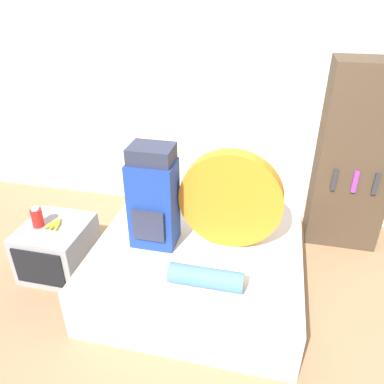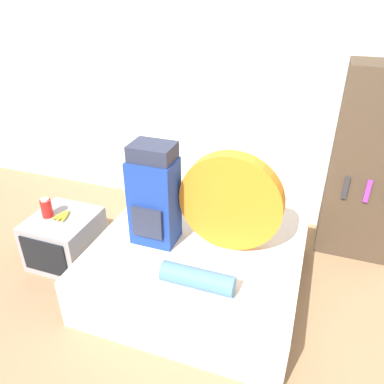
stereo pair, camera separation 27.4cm
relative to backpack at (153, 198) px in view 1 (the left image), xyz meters
name	(u,v)px [view 1 (the left image)]	position (x,y,z in m)	size (l,w,h in m)	color
ground_plane	(190,345)	(0.41, -0.57, -0.81)	(16.00, 16.00, 0.00)	#997551
wall_back	(234,92)	(0.41, 1.31, 0.49)	(8.00, 0.05, 2.60)	silver
bed	(199,263)	(0.34, 0.06, -0.60)	(1.59, 1.52, 0.42)	silver
backpack	(153,198)	(0.00, 0.00, 0.00)	(0.34, 0.29, 0.81)	navy
tent_bag	(231,200)	(0.56, 0.12, 0.00)	(0.77, 0.13, 0.77)	orange
sleeping_roll	(206,278)	(0.48, -0.40, -0.32)	(0.51, 0.14, 0.14)	teal
television	(57,248)	(-0.88, -0.04, -0.59)	(0.54, 0.57, 0.45)	#939399
canister	(37,217)	(-1.00, -0.05, -0.28)	(0.09, 0.09, 0.17)	red
banana_bunch	(55,224)	(-0.87, -0.02, -0.35)	(0.13, 0.17, 0.03)	yellow
bookshelf	(354,158)	(1.55, 1.04, 0.03)	(0.63, 0.45, 1.69)	#473828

